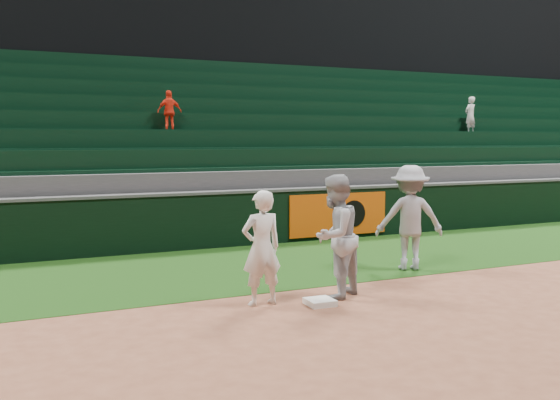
% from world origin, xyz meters
% --- Properties ---
extents(ground, '(70.00, 70.00, 0.00)m').
position_xyz_m(ground, '(0.00, 0.00, 0.00)').
color(ground, brown).
rests_on(ground, ground).
extents(foul_grass, '(36.00, 4.20, 0.01)m').
position_xyz_m(foul_grass, '(0.00, 3.00, 0.00)').
color(foul_grass, '#13350D').
rests_on(foul_grass, ground).
extents(upper_deck, '(40.00, 12.00, 12.00)m').
position_xyz_m(upper_deck, '(0.00, 17.45, 6.00)').
color(upper_deck, black).
rests_on(upper_deck, ground).
extents(first_base, '(0.40, 0.40, 0.09)m').
position_xyz_m(first_base, '(-0.23, -0.04, 0.04)').
color(first_base, white).
rests_on(first_base, ground).
extents(first_baseman, '(0.63, 0.43, 1.67)m').
position_xyz_m(first_baseman, '(-0.99, 0.32, 0.83)').
color(first_baseman, white).
rests_on(first_baseman, ground).
extents(baserunner, '(1.14, 1.07, 1.87)m').
position_xyz_m(baserunner, '(0.18, 0.26, 0.93)').
color(baserunner, '#A6AAB1').
rests_on(baserunner, ground).
extents(base_coach, '(1.41, 1.14, 1.91)m').
position_xyz_m(base_coach, '(2.42, 1.44, 0.96)').
color(base_coach, '#9D9FAA').
rests_on(base_coach, foul_grass).
extents(field_wall, '(36.00, 0.45, 1.25)m').
position_xyz_m(field_wall, '(0.03, 5.20, 0.63)').
color(field_wall, black).
rests_on(field_wall, ground).
extents(stadium_seating, '(36.00, 5.95, 4.85)m').
position_xyz_m(stadium_seating, '(-0.01, 8.97, 1.70)').
color(stadium_seating, '#3B3B3E').
rests_on(stadium_seating, ground).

